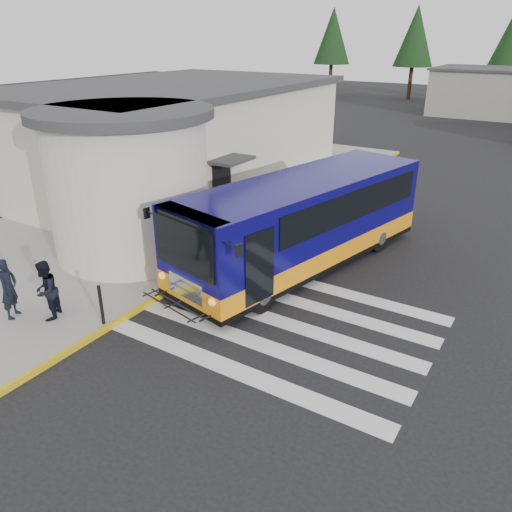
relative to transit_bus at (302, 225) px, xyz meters
The scene contains 9 objects.
ground 3.48m from the transit_bus, 58.83° to the right, with size 140.00×140.00×0.00m, color black.
sidewalk 7.58m from the transit_bus, behind, with size 10.00×34.00×0.15m, color gray.
curb_strip 3.03m from the transit_bus, 152.00° to the left, with size 0.12×34.00×0.16m, color gold.
station_building 10.17m from the transit_bus, 155.53° to the left, with size 12.70×18.70×4.80m.
crosswalk 3.96m from the transit_bus, 71.97° to the right, with size 8.00×5.35×0.01m.
transit_bus is the anchor object (origin of this frame).
pedestrian_a 8.75m from the transit_bus, 123.84° to the right, with size 0.61×0.40×1.67m, color black.
pedestrian_b 7.89m from the transit_bus, 120.32° to the right, with size 0.79×0.62×1.63m, color black.
bollard 6.79m from the transit_bus, 112.20° to the right, with size 0.09×0.09×1.11m, color black.
Camera 1 is at (5.10, -10.90, 7.08)m, focal length 35.00 mm.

